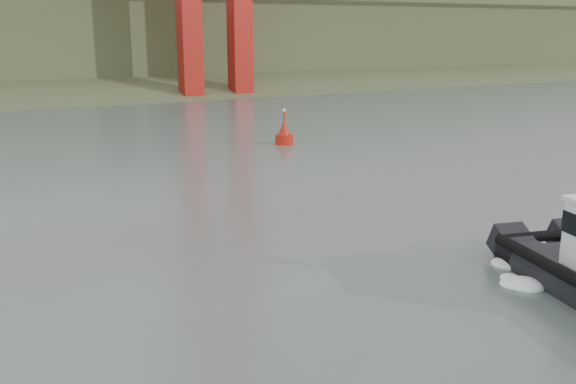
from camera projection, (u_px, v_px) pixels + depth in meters
name	position (u px, v px, depth m)	size (l,w,h in m)	color
ground	(424.00, 315.00, 23.04)	(400.00, 400.00, 0.00)	#4A5853
headlands	(20.00, 44.00, 128.75)	(500.00, 105.36, 27.12)	#424F2D
nav_buoy	(284.00, 134.00, 57.14)	(1.61, 1.61, 3.35)	#B71C0C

